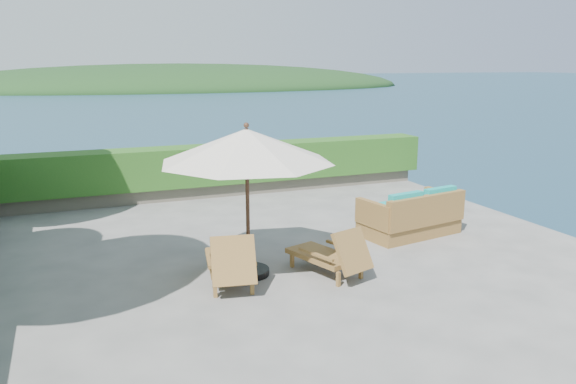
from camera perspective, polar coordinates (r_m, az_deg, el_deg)
name	(u,v)px	position (r m, az deg, el deg)	size (l,w,h in m)	color
ground	(289,262)	(10.13, 0.09, -7.16)	(12.00, 12.00, 0.00)	gray
foundation	(289,341)	(10.77, 0.09, -14.93)	(12.00, 12.00, 3.00)	#574F45
offshore_island	(180,88)	(151.68, -10.96, 10.33)	(126.00, 57.60, 12.60)	black
planter_wall_far	(212,189)	(15.22, -7.73, 0.32)	(12.00, 0.60, 0.36)	#676052
hedge_far	(211,164)	(15.09, -7.81, 2.80)	(12.40, 0.90, 1.00)	#1A4D16
patio_umbrella	(247,147)	(9.04, -4.22, 4.55)	(3.38, 3.38, 2.57)	black
lounge_left	(230,261)	(9.08, -5.88, -7.02)	(0.95, 1.73, 0.94)	brown
lounge_right	(332,254)	(9.46, 4.46, -6.33)	(1.08, 1.64, 0.88)	brown
side_table	(231,248)	(9.62, -5.76, -5.73)	(0.55, 0.55, 0.50)	brown
wicker_loveseat	(412,217)	(11.85, 12.46, -2.48)	(2.22, 1.40, 1.01)	brown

